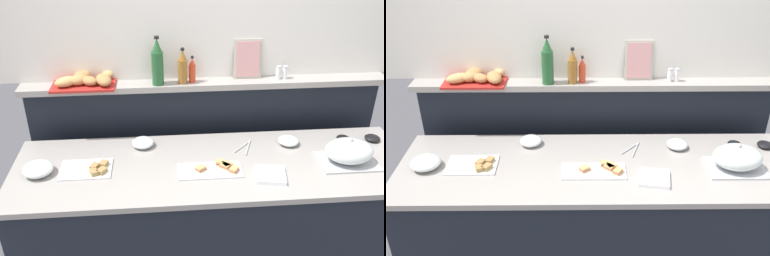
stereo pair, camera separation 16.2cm
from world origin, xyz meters
TOP-DOWN VIEW (x-y plane):
  - ground_plane at (0.00, 0.60)m, footprint 12.00×12.00m
  - buffet_counter at (0.00, 0.00)m, footprint 2.41×0.74m
  - back_ledge_unit at (0.00, 0.55)m, footprint 2.42×0.22m
  - sandwich_platter_rear at (-0.02, -0.07)m, footprint 0.37×0.17m
  - sandwich_platter_front at (-0.74, -0.01)m, footprint 0.30×0.21m
  - serving_cloche at (0.80, -0.04)m, footprint 0.34×0.24m
  - glass_bowl_large at (-0.43, 0.24)m, footprint 0.14×0.14m
  - glass_bowl_medium at (0.50, 0.19)m, footprint 0.13×0.13m
  - glass_bowl_small at (-1.03, -0.02)m, footprint 0.18×0.18m
  - condiment_bowl_cream at (0.88, 0.21)m, footprint 0.08×0.08m
  - condiment_bowl_dark at (1.07, 0.20)m, footprint 0.10×0.10m
  - serving_tongs at (0.22, 0.18)m, footprint 0.14×0.18m
  - napkin_stack at (0.30, -0.15)m, footprint 0.20×0.20m
  - vinegar_bottle_amber at (-0.16, 0.45)m, footprint 0.06×0.06m
  - wine_bottle_green at (-0.32, 0.44)m, footprint 0.08×0.08m
  - hot_sauce_bottle at (-0.10, 0.46)m, footprint 0.04×0.04m
  - salt_shaker at (0.47, 0.47)m, footprint 0.03×0.03m
  - pepper_shaker at (0.52, 0.47)m, footprint 0.03×0.03m
  - bread_basket at (-0.77, 0.46)m, footprint 0.40×0.28m
  - framed_picture at (0.27, 0.51)m, footprint 0.19×0.05m

SIDE VIEW (x-z plane):
  - ground_plane at x=0.00m, z-range 0.00..0.00m
  - buffet_counter at x=0.00m, z-range 0.00..0.90m
  - back_ledge_unit at x=0.00m, z-range 0.03..1.27m
  - serving_tongs at x=0.22m, z-range 0.90..0.91m
  - sandwich_platter_front at x=-0.74m, z-range 0.89..0.93m
  - sandwich_platter_rear at x=-0.02m, z-range 0.89..0.93m
  - napkin_stack at x=0.30m, z-range 0.90..0.92m
  - condiment_bowl_cream at x=0.88m, z-range 0.90..0.93m
  - condiment_bowl_dark at x=1.07m, z-range 0.90..0.93m
  - glass_bowl_medium at x=0.50m, z-range 0.89..0.95m
  - glass_bowl_large at x=-0.43m, z-range 0.89..0.95m
  - glass_bowl_small at x=-1.03m, z-range 0.89..0.96m
  - serving_cloche at x=0.80m, z-range 0.89..1.06m
  - bread_basket at x=-0.77m, z-range 1.24..1.32m
  - salt_shaker at x=0.47m, z-range 1.24..1.33m
  - pepper_shaker at x=0.52m, z-range 1.24..1.33m
  - hot_sauce_bottle at x=-0.10m, z-range 1.23..1.41m
  - vinegar_bottle_amber at x=-0.16m, z-range 1.23..1.46m
  - framed_picture at x=0.27m, z-range 1.24..1.50m
  - wine_bottle_green at x=-0.32m, z-range 1.23..1.54m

